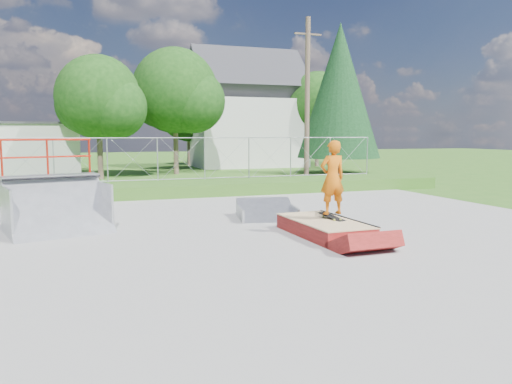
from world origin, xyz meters
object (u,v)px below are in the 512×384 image
(grind_box, at_px, (324,228))
(skater, at_px, (332,181))
(quarter_pipe, at_px, (57,187))
(flat_bank_ramp, at_px, (267,211))

(grind_box, distance_m, skater, 1.15)
(quarter_pipe, bearing_deg, skater, -36.19)
(grind_box, bearing_deg, quarter_pipe, 155.41)
(skater, bearing_deg, flat_bank_ramp, -77.35)
(quarter_pipe, height_order, skater, quarter_pipe)
(flat_bank_ramp, bearing_deg, quarter_pipe, -166.59)
(grind_box, xyz_separation_m, flat_bank_ramp, (-0.43, 2.74, 0.04))
(flat_bank_ramp, distance_m, skater, 2.96)
(quarter_pipe, bearing_deg, grind_box, -37.55)
(quarter_pipe, distance_m, flat_bank_ramp, 5.63)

